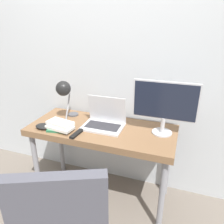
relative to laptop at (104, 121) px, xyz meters
The scene contains 9 objects.
ground_plane 0.89m from the laptop, 92.20° to the right, with size 12.00×12.00×0.00m, color #70665B.
wall_back 0.57m from the laptop, 92.23° to the left, with size 8.00×0.05×2.60m.
desk 0.14m from the laptop, 109.68° to the right, with size 1.34×0.57×0.78m.
laptop is the anchor object (origin of this frame).
monitor 0.57m from the laptop, ahead, with size 0.53×0.17×0.46m.
desk_lamp 0.47m from the laptop, behind, with size 0.14×0.27×0.40m.
book_stack 0.40m from the laptop, 150.75° to the right, with size 0.27×0.19×0.07m.
tv_remote 0.29m from the laptop, 124.94° to the right, with size 0.05×0.17×0.02m.
game_controller 0.55m from the laptop, 156.09° to the right, with size 0.15×0.11×0.04m.
Camera 1 is at (0.68, -1.37, 1.68)m, focal length 35.00 mm.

